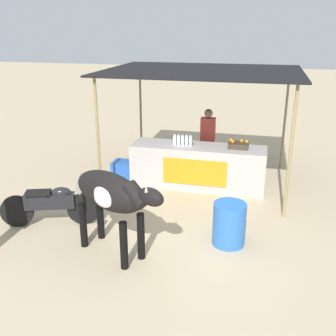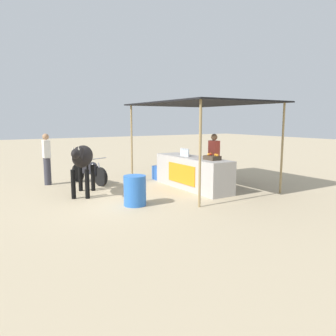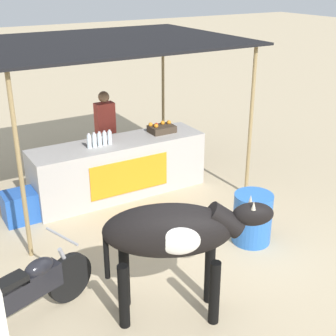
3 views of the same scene
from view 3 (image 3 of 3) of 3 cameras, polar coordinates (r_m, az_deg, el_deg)
ground_plane at (r=6.60m, az=2.52°, el=-10.27°), size 60.00×60.00×0.00m
stall_counter at (r=8.08m, az=-5.96°, el=0.02°), size 3.00×0.82×0.96m
stall_awning at (r=7.81m, az=-7.55°, el=14.47°), size 4.20×3.20×2.59m
water_bottle_row at (r=7.70m, az=-8.35°, el=3.46°), size 0.43×0.07×0.25m
fruit_crate at (r=8.31m, az=-0.80°, el=4.85°), size 0.44×0.32×0.18m
vendor_behind_counter at (r=8.63m, az=-7.60°, el=4.08°), size 0.34×0.22×1.65m
cooler_box at (r=7.62m, az=-17.24°, el=-4.45°), size 0.60×0.44×0.48m
water_barrel at (r=6.77m, az=10.24°, el=-6.04°), size 0.55×0.55×0.74m
cow at (r=5.00m, az=0.80°, el=-8.08°), size 1.78×1.16×1.44m
motorcycle_parked at (r=5.40m, az=-16.95°, el=-14.31°), size 1.73×0.78×0.90m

